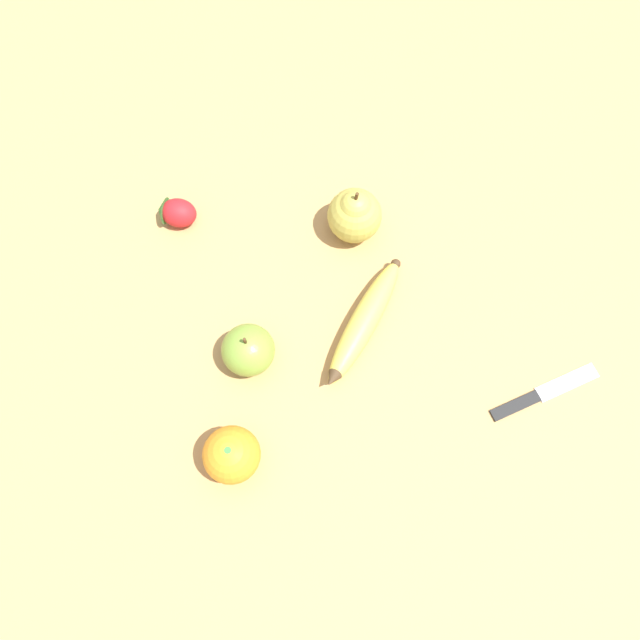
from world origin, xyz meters
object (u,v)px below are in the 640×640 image
banana (364,322)px  apple (248,349)px  orange (232,455)px  pear (355,214)px  paring_knife (541,394)px  strawberry (176,212)px

banana → apple: 0.17m
orange → apple: apple is taller
apple → orange: bearing=153.0°
pear → banana: bearing=162.9°
pear → paring_knife: pear is taller
banana → paring_knife: bearing=95.7°
pear → strawberry: 0.27m
orange → apple: (0.13, -0.07, -0.00)m
banana → orange: bearing=-14.6°
banana → pear: size_ratio=1.84×
pear → apple: 0.25m
strawberry → orange: bearing=116.5°
strawberry → paring_knife: 0.59m
paring_knife → orange: bearing=-101.8°
banana → strawberry: (0.26, 0.20, 0.00)m
pear → paring_knife: 0.37m
apple → paring_knife: size_ratio=0.48×
strawberry → banana: bearing=158.4°
banana → paring_knife: 0.26m
orange → paring_knife: size_ratio=0.45×
strawberry → apple: apple is taller
strawberry → apple: size_ratio=0.91×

